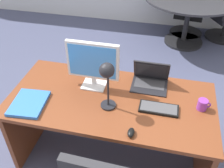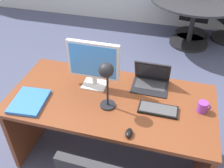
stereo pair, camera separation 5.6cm
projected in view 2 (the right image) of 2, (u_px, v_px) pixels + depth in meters
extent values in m
plane|color=#474C6B|center=(139.00, 71.00, 3.68)|extent=(12.00, 12.00, 0.00)
cube|color=brown|center=(111.00, 100.00, 2.08)|extent=(1.66, 0.81, 0.03)
cube|color=brown|center=(30.00, 115.00, 2.48)|extent=(0.04, 0.71, 0.72)
cube|color=brown|center=(204.00, 151.00, 2.15)|extent=(0.04, 0.71, 0.72)
cube|color=brown|center=(119.00, 106.00, 2.52)|extent=(1.46, 0.02, 0.50)
cube|color=silver|center=(95.00, 85.00, 2.21)|extent=(0.20, 0.16, 0.01)
cube|color=silver|center=(95.00, 80.00, 2.19)|extent=(0.04, 0.02, 0.08)
cube|color=silver|center=(93.00, 60.00, 2.06)|extent=(0.43, 0.04, 0.32)
cube|color=#3F8CEA|center=(93.00, 61.00, 2.04)|extent=(0.39, 0.00, 0.28)
cube|color=black|center=(150.00, 87.00, 2.19)|extent=(0.30, 0.24, 0.01)
cube|color=#38383D|center=(150.00, 85.00, 2.20)|extent=(0.26, 0.13, 0.00)
cube|color=black|center=(152.00, 71.00, 2.18)|extent=(0.30, 0.10, 0.22)
cube|color=black|center=(152.00, 72.00, 2.17)|extent=(0.27, 0.08, 0.18)
cube|color=black|center=(158.00, 110.00, 1.96)|extent=(0.30, 0.13, 0.02)
cube|color=#47474C|center=(158.00, 109.00, 1.95)|extent=(0.28, 0.11, 0.00)
ellipsoid|color=black|center=(129.00, 133.00, 1.76)|extent=(0.05, 0.09, 0.04)
cylinder|color=black|center=(108.00, 105.00, 2.00)|extent=(0.12, 0.12, 0.01)
cylinder|color=black|center=(108.00, 89.00, 1.91)|extent=(0.02, 0.02, 0.30)
sphere|color=black|center=(106.00, 70.00, 1.77)|extent=(0.11, 0.11, 0.11)
cube|color=blue|center=(29.00, 101.00, 2.03)|extent=(0.28, 0.33, 0.03)
cylinder|color=purple|center=(202.00, 107.00, 1.94)|extent=(0.08, 0.08, 0.09)
torus|color=purple|center=(208.00, 107.00, 1.93)|extent=(0.05, 0.01, 0.05)
cylinder|color=black|center=(188.00, 42.00, 4.31)|extent=(0.63, 0.63, 0.04)
cylinder|color=black|center=(193.00, 22.00, 4.08)|extent=(0.08, 0.08, 0.70)
cylinder|color=black|center=(191.00, 34.00, 4.55)|extent=(0.56, 0.56, 0.04)
cylinder|color=black|center=(193.00, 25.00, 4.45)|extent=(0.05, 0.05, 0.31)
cube|color=black|center=(195.00, 14.00, 4.33)|extent=(0.51, 0.51, 0.08)
cube|color=black|center=(196.00, 4.00, 4.02)|extent=(0.44, 0.11, 0.41)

